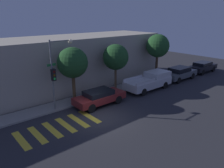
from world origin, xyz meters
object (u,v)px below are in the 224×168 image
at_px(sedan_near_corner, 99,97).
at_px(sedan_far_end, 203,67).
at_px(tree_near_corner, 73,63).
at_px(tree_midblock, 116,57).
at_px(pickup_truck, 150,81).
at_px(tree_far_end, 158,46).
at_px(sedan_middle, 180,73).
at_px(traffic_light_pole, 57,67).

relative_size(sedan_near_corner, sedan_far_end, 0.98).
bearing_deg(sedan_near_corner, sedan_far_end, -0.00).
height_order(tree_near_corner, tree_midblock, tree_near_corner).
relative_size(pickup_truck, tree_near_corner, 1.09).
xyz_separation_m(sedan_near_corner, tree_far_end, (9.73, 1.78, 3.24)).
height_order(sedan_middle, sedan_far_end, sedan_middle).
height_order(traffic_light_pole, sedan_middle, traffic_light_pole).
bearing_deg(tree_midblock, sedan_far_end, -7.27).
xyz_separation_m(sedan_near_corner, pickup_truck, (6.54, -0.00, 0.14)).
bearing_deg(tree_midblock, tree_far_end, 0.00).
xyz_separation_m(tree_near_corner, tree_midblock, (4.76, 0.00, -0.10)).
height_order(pickup_truck, tree_far_end, tree_far_end).
relative_size(traffic_light_pole, sedan_near_corner, 1.25).
relative_size(traffic_light_pole, pickup_truck, 1.06).
distance_m(traffic_light_pole, sedan_near_corner, 4.36).
height_order(sedan_near_corner, tree_midblock, tree_midblock).
xyz_separation_m(pickup_truck, tree_midblock, (-3.16, 1.78, 2.59)).
bearing_deg(sedan_middle, tree_far_end, 140.81).
bearing_deg(tree_far_end, sedan_far_end, -13.20).
bearing_deg(traffic_light_pole, tree_far_end, 2.27).
xyz_separation_m(sedan_far_end, tree_midblock, (-13.93, 1.78, 2.71)).
bearing_deg(tree_near_corner, pickup_truck, -12.64).
bearing_deg(pickup_truck, tree_far_end, 29.16).
distance_m(pickup_truck, tree_far_end, 4.79).
height_order(sedan_near_corner, pickup_truck, pickup_truck).
height_order(traffic_light_pole, sedan_near_corner, traffic_light_pole).
height_order(pickup_truck, tree_midblock, tree_midblock).
distance_m(sedan_middle, tree_midblock, 9.11).
height_order(sedan_far_end, tree_near_corner, tree_near_corner).
xyz_separation_m(traffic_light_pole, tree_midblock, (6.42, 0.51, -0.13)).
relative_size(traffic_light_pole, tree_far_end, 1.06).
relative_size(sedan_near_corner, sedan_middle, 0.97).
bearing_deg(pickup_truck, sedan_far_end, -0.00).
height_order(sedan_middle, tree_far_end, tree_far_end).
relative_size(sedan_middle, tree_near_corner, 0.96).
xyz_separation_m(traffic_light_pole, pickup_truck, (9.58, -1.27, -2.71)).
bearing_deg(sedan_near_corner, tree_far_end, 10.36).
bearing_deg(sedan_near_corner, tree_near_corner, 127.95).
relative_size(traffic_light_pole, sedan_middle, 1.21).
distance_m(sedan_near_corner, tree_midblock, 4.69).
height_order(sedan_middle, tree_near_corner, tree_near_corner).
bearing_deg(tree_far_end, pickup_truck, -150.84).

